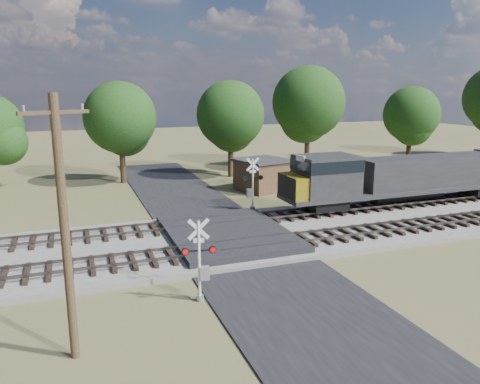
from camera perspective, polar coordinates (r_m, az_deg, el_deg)
name	(u,v)px	position (r m, az deg, el deg)	size (l,w,h in m)	color
ground	(230,242)	(28.15, -1.19, -6.17)	(160.00, 160.00, 0.00)	#4E552D
ballast_bed	(367,222)	(32.98, 15.20, -3.49)	(140.00, 10.00, 0.30)	gray
road	(230,242)	(28.13, -1.19, -6.09)	(7.00, 60.00, 0.08)	black
crossing_panel	(228,235)	(28.50, -1.52, -5.27)	(7.00, 9.00, 0.62)	#262628
track_near	(292,240)	(27.42, 6.40, -5.86)	(140.00, 2.60, 0.33)	black
track_far	(259,218)	(31.76, 2.37, -3.18)	(140.00, 2.60, 0.33)	black
crossing_signal_near	(201,267)	(20.39, -4.77, -9.11)	(1.50, 0.36, 3.74)	silver
crossing_signal_far	(252,189)	(34.81, 1.43, 0.40)	(1.62, 0.35, 4.03)	silver
utility_pole	(64,225)	(16.20, -20.64, -3.81)	(2.08, 0.93, 8.96)	#372419
equipment_shed	(262,174)	(41.82, 2.74, 2.15)	(5.13, 5.13, 2.82)	#46301E
treeline	(266,109)	(49.58, 3.22, 10.05)	(79.01, 10.33, 11.89)	black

